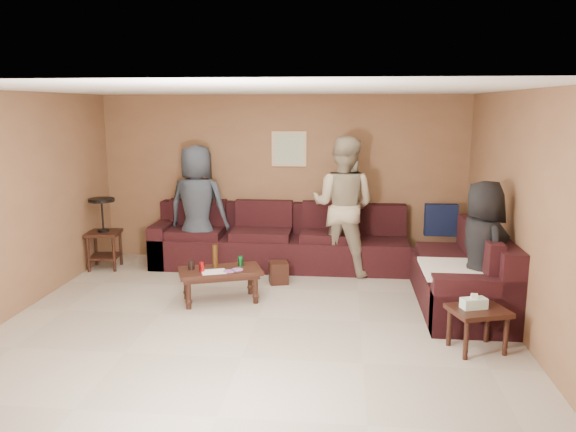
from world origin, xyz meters
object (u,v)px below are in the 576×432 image
Objects in this scene: sectional_sofa at (334,256)px; end_table_left at (104,232)px; person_middle at (343,206)px; person_left at (198,207)px; side_table_right at (477,314)px; coffee_table at (220,274)px; waste_bin at (279,273)px; person_right at (482,252)px.

sectional_sofa is 4.50× the size of end_table_left.
person_middle is at bearing 72.41° from sectional_sofa.
end_table_left is 1.41m from person_left.
person_left is at bearing 17.27° from person_middle.
person_left is at bearing 169.59° from sectional_sofa.
coffee_table is at bearing 157.94° from side_table_right.
side_table_right is (2.77, -1.12, 0.03)m from coffee_table.
waste_bin is (-2.15, 1.90, -0.23)m from side_table_right.
coffee_table is at bearing -31.57° from end_table_left.
person_right is at bearing -39.54° from sectional_sofa.
coffee_table reaches higher than side_table_right.
person_right is (4.95, -1.52, 0.24)m from end_table_left.
person_middle is (0.11, 0.34, 0.64)m from sectional_sofa.
waste_bin is 0.15× the size of person_middle.
person_left reaches higher than coffee_table.
waste_bin is 0.19× the size of person_right.
person_right is (1.51, -1.68, -0.19)m from person_middle.
waste_bin is at bearing 48.81° from person_right.
side_table_right is 0.93m from person_right.
end_table_left is (-3.33, 0.19, 0.22)m from sectional_sofa.
person_middle is at bearing 25.55° from person_right.
coffee_table is 0.60× the size of person_left.
coffee_table is at bearing 121.48° from person_left.
side_table_right is 2.14× the size of waste_bin.
end_table_left reaches higher than coffee_table.
person_left is at bearing 143.44° from side_table_right.
person_right is (0.20, 0.82, 0.40)m from side_table_right.
person_left is 1.15× the size of person_right.
person_right is at bearing 75.97° from side_table_right.
side_table_right is at bearing -41.46° from waste_bin.
sectional_sofa is 2.15m from person_right.
coffee_table is 3.71× the size of waste_bin.
person_middle reaches higher than end_table_left.
waste_bin is at bearing 51.29° from coffee_table.
coffee_table is 2.99m from side_table_right.
coffee_table is 1.04× the size of end_table_left.
coffee_table is 1.62m from person_left.
end_table_left is at bearing 176.79° from sectional_sofa.
sectional_sofa is 0.80m from waste_bin.
person_middle is 2.26m from person_right.
person_right is (2.97, -0.31, 0.43)m from coffee_table.
person_right is at bearing -5.89° from coffee_table.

